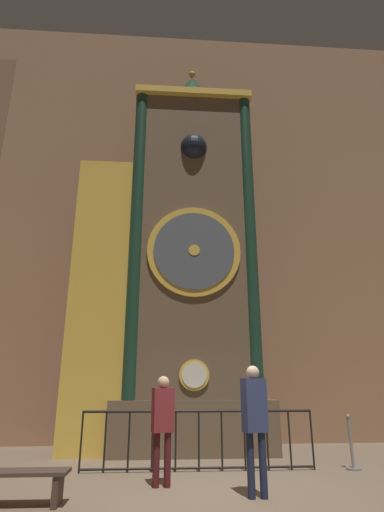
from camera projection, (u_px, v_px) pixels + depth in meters
ground_plane at (215, 496)px, 5.81m from camera, size 28.00×28.00×0.00m
cathedral_back_wall at (188, 211)px, 12.85m from camera, size 24.00×0.32×13.73m
clock_tower at (174, 262)px, 10.71m from camera, size 5.00×1.82×11.01m
railing_fence at (199, 437)px, 7.58m from camera, size 4.44×0.05×1.07m
visitor_near at (163, 419)px, 6.58m from camera, size 0.39×0.30×1.68m
visitor_far at (255, 416)px, 6.00m from camera, size 0.38×0.30×1.83m
stanchion_post at (352, 451)px, 7.66m from camera, size 0.28×0.28×0.98m
visitor_bench at (21, 481)px, 5.38m from camera, size 1.26×0.40×0.44m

